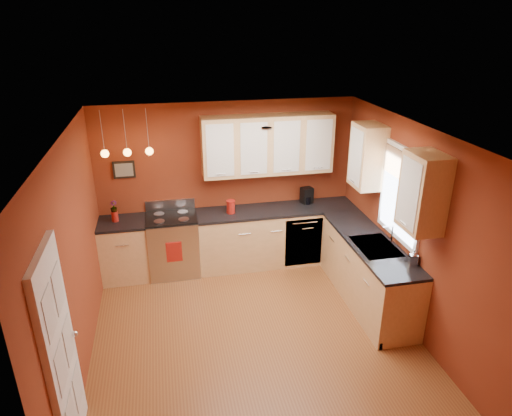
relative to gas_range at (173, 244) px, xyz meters
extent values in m
plane|color=brown|center=(0.92, -1.80, -0.48)|extent=(4.20, 4.20, 0.00)
cube|color=white|center=(0.92, -1.80, 2.12)|extent=(4.00, 4.20, 0.02)
cube|color=maroon|center=(0.92, 0.30, 0.82)|extent=(4.00, 0.02, 2.60)
cube|color=maroon|center=(0.92, -3.90, 0.82)|extent=(4.00, 0.02, 2.60)
cube|color=maroon|center=(-1.08, -1.80, 0.82)|extent=(0.02, 4.20, 2.60)
cube|color=maroon|center=(2.92, -1.80, 0.82)|extent=(0.02, 4.20, 2.60)
cube|color=#E1B178|center=(-0.73, 0.00, -0.03)|extent=(0.70, 0.60, 0.90)
cube|color=#E1B178|center=(1.65, 0.00, -0.03)|extent=(2.54, 0.60, 0.90)
cube|color=#E1B178|center=(2.62, -1.35, -0.03)|extent=(0.60, 2.10, 0.90)
cube|color=black|center=(-0.73, 0.00, 0.44)|extent=(0.70, 0.62, 0.04)
cube|color=black|center=(1.65, 0.00, 0.44)|extent=(2.54, 0.62, 0.04)
cube|color=black|center=(2.62, -1.35, 0.44)|extent=(0.62, 2.10, 0.04)
cube|color=#B3B3B8|center=(0.00, 0.00, -0.02)|extent=(0.76, 0.64, 0.92)
cube|color=black|center=(0.00, -0.30, 0.00)|extent=(0.55, 0.02, 0.32)
cylinder|color=#B3B3B8|center=(0.00, -0.31, 0.24)|extent=(0.60, 0.02, 0.02)
cube|color=black|center=(0.00, 0.00, 0.45)|extent=(0.76, 0.60, 0.03)
cylinder|color=gray|center=(-0.18, -0.14, 0.47)|extent=(0.16, 0.16, 0.01)
cylinder|color=gray|center=(0.18, -0.14, 0.47)|extent=(0.16, 0.16, 0.01)
cylinder|color=gray|center=(-0.18, 0.14, 0.47)|extent=(0.16, 0.16, 0.01)
cylinder|color=gray|center=(0.18, 0.14, 0.47)|extent=(0.16, 0.16, 0.01)
cube|color=#B3B3B8|center=(0.00, 0.30, 0.55)|extent=(0.76, 0.04, 0.16)
cube|color=#B3B3B8|center=(2.02, -0.29, -0.03)|extent=(0.60, 0.02, 0.80)
cube|color=gray|center=(2.62, -1.50, 0.43)|extent=(0.50, 0.70, 0.05)
cube|color=black|center=(2.62, -1.33, 0.42)|extent=(0.42, 0.30, 0.02)
cube|color=black|center=(2.62, -1.67, 0.42)|extent=(0.42, 0.30, 0.02)
cylinder|color=silver|center=(2.84, -1.50, 0.60)|extent=(0.02, 0.02, 0.28)
cylinder|color=silver|center=(2.77, -1.50, 0.73)|extent=(0.16, 0.02, 0.02)
cube|color=white|center=(2.90, -1.50, 1.17)|extent=(0.04, 1.02, 1.22)
cube|color=white|center=(2.89, -1.50, 1.17)|extent=(0.01, 0.90, 1.10)
cube|color=#A77D53|center=(2.87, -1.50, 1.54)|extent=(0.02, 0.96, 0.36)
cube|color=white|center=(-1.05, -3.00, 0.54)|extent=(0.06, 0.82, 2.05)
cube|color=silver|center=(-1.02, -3.18, 1.12)|extent=(0.00, 0.28, 0.40)
cube|color=silver|center=(-1.02, -2.82, 1.12)|extent=(0.00, 0.28, 0.40)
cube|color=silver|center=(-1.02, -3.18, 0.57)|extent=(0.00, 0.28, 0.40)
cube|color=silver|center=(-1.02, -2.82, 0.57)|extent=(0.00, 0.28, 0.40)
cube|color=silver|center=(-1.02, -2.82, 0.02)|extent=(0.00, 0.28, 0.40)
sphere|color=silver|center=(-0.99, -2.67, 0.52)|extent=(0.06, 0.06, 0.06)
cube|color=#E1B178|center=(1.52, 0.12, 1.47)|extent=(2.00, 0.35, 0.90)
cube|color=#E1B178|center=(2.75, -1.48, 1.47)|extent=(0.35, 1.95, 0.90)
cube|color=black|center=(-0.63, 0.28, 1.17)|extent=(0.32, 0.03, 0.26)
cylinder|color=gray|center=(-0.83, -0.05, 1.82)|extent=(0.01, 0.01, 0.60)
sphere|color=#FFA53F|center=(-0.83, -0.05, 1.52)|extent=(0.11, 0.11, 0.11)
cylinder|color=gray|center=(-0.53, -0.05, 1.82)|extent=(0.01, 0.01, 0.60)
sphere|color=#FFA53F|center=(-0.53, -0.05, 1.52)|extent=(0.11, 0.11, 0.11)
cylinder|color=gray|center=(-0.23, -0.05, 1.82)|extent=(0.01, 0.01, 0.60)
sphere|color=#FFA53F|center=(-0.23, -0.05, 1.52)|extent=(0.11, 0.11, 0.11)
cylinder|color=maroon|center=(0.91, -0.02, 0.55)|extent=(0.13, 0.13, 0.19)
cylinder|color=maroon|center=(0.91, -0.02, 0.66)|extent=(0.14, 0.14, 0.02)
cylinder|color=maroon|center=(-0.82, 0.03, 0.54)|extent=(0.10, 0.10, 0.15)
imported|color=maroon|center=(-0.82, 0.03, 0.69)|extent=(0.12, 0.12, 0.18)
cube|color=black|center=(2.18, 0.14, 0.59)|extent=(0.21, 0.19, 0.26)
cylinder|color=black|center=(2.18, 0.09, 0.52)|extent=(0.12, 0.12, 0.12)
imported|color=silver|center=(2.85, -2.05, 0.56)|extent=(0.11, 0.12, 0.21)
cube|color=maroon|center=(0.00, -0.33, 0.04)|extent=(0.23, 0.02, 0.32)
camera|label=1|loc=(-0.03, -6.43, 3.28)|focal=32.00mm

